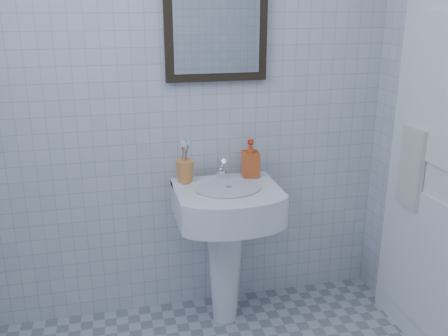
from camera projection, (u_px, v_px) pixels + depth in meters
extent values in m
cube|color=silver|center=(176.00, 80.00, 2.42)|extent=(2.20, 0.02, 2.50)
cone|color=white|center=(225.00, 265.00, 2.58)|extent=(0.20, 0.20, 0.63)
cube|color=white|center=(227.00, 202.00, 2.42)|extent=(0.50, 0.36, 0.15)
cube|color=white|center=(221.00, 180.00, 2.53)|extent=(0.50, 0.09, 0.03)
cylinder|color=silver|center=(228.00, 188.00, 2.37)|extent=(0.31, 0.31, 0.01)
cylinder|color=silver|center=(222.00, 174.00, 2.50)|extent=(0.05, 0.05, 0.05)
cylinder|color=silver|center=(222.00, 164.00, 2.47)|extent=(0.03, 0.09, 0.08)
cylinder|color=silver|center=(221.00, 166.00, 2.50)|extent=(0.03, 0.05, 0.09)
imported|color=red|center=(250.00, 158.00, 2.52)|extent=(0.09, 0.09, 0.19)
cube|color=black|center=(216.00, 15.00, 2.36)|extent=(0.50, 0.04, 0.62)
cube|color=silver|center=(217.00, 15.00, 2.34)|extent=(0.42, 0.00, 0.54)
cube|color=white|center=(448.00, 151.00, 2.14)|extent=(0.04, 0.80, 2.00)
torus|color=silver|center=(420.00, 130.00, 2.29)|extent=(0.01, 0.18, 0.18)
cube|color=beige|center=(412.00, 167.00, 2.34)|extent=(0.03, 0.16, 0.38)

